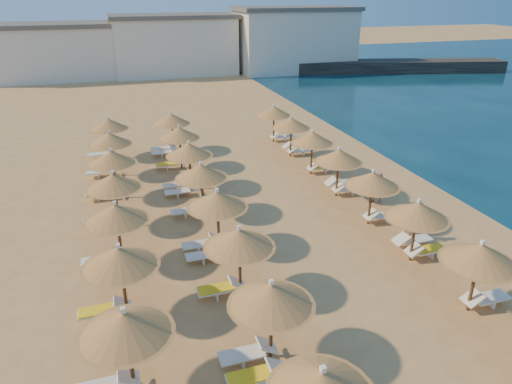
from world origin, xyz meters
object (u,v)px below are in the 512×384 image
object	(u,v)px
jetty	(390,66)
parasol_row_east	(393,195)
parasol_row_west	(227,218)
beachgoer_b	(379,189)
beachgoer_a	(409,224)

from	to	relation	value
jetty	parasol_row_east	distance (m)	46.42
parasol_row_east	parasol_row_west	distance (m)	7.22
jetty	parasol_row_west	xyz separation A→B (m)	(-32.29, -39.03, 1.46)
parasol_row_west	beachgoer_b	bearing A→B (deg)	21.30
parasol_row_west	beachgoer_a	bearing A→B (deg)	-1.20
parasol_row_east	beachgoer_a	xyz separation A→B (m)	(0.87, -0.17, -1.44)
parasol_row_west	beachgoer_b	distance (m)	9.51
beachgoer_a	parasol_row_east	bearing A→B (deg)	-120.18
parasol_row_west	beachgoer_b	xyz separation A→B (m)	(8.77, 3.42, -1.37)
parasol_row_east	parasol_row_west	bearing A→B (deg)	180.00
jetty	parasol_row_west	size ratio (longest dim) A/B	0.92
jetty	beachgoer_b	size ratio (longest dim) A/B	17.74
parasol_row_east	beachgoer_b	world-z (taller)	parasol_row_east
jetty	parasol_row_west	world-z (taller)	parasol_row_west
parasol_row_east	parasol_row_west	xyz separation A→B (m)	(-7.22, 0.00, 0.00)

